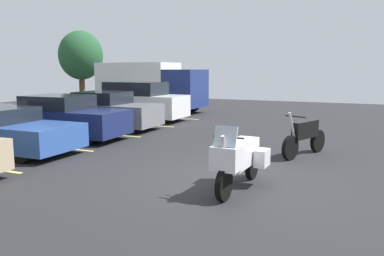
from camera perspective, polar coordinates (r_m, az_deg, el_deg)
name	(u,v)px	position (r m, az deg, el deg)	size (l,w,h in m)	color
ground	(232,181)	(8.96, 5.91, -7.71)	(44.00, 44.00, 0.10)	#262628
motorcycle_touring	(238,158)	(7.96, 6.76, -4.39)	(2.32, 0.99, 1.43)	black
motorcycle_second	(305,136)	(11.50, 16.23, -1.17)	(2.07, 0.96, 1.33)	black
car_blue	(2,130)	(12.91, -26.20, -0.33)	(2.00, 4.73, 1.33)	#2D519E
car_navy	(61,118)	(14.65, -18.70, 1.44)	(2.06, 4.86, 1.54)	navy
car_grey	(106,111)	(16.53, -12.46, 2.44)	(1.94, 4.44, 1.53)	slate
car_white	(141,101)	(18.93, -7.57, 3.92)	(1.99, 4.27, 1.85)	white
box_truck	(149,85)	(22.81, -6.31, 6.24)	(2.66, 6.51, 2.82)	navy
tree_right	(81,56)	(31.03, -16.04, 10.20)	(3.30, 3.30, 5.32)	#4C3823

